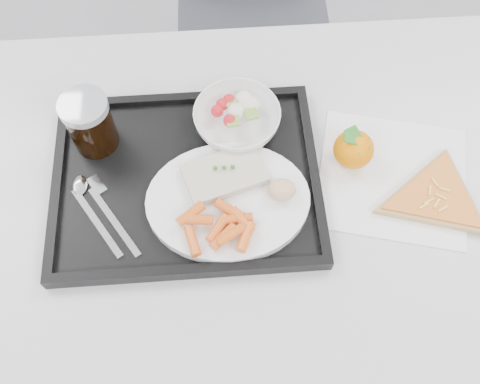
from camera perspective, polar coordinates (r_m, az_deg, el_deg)
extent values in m
cube|color=silver|center=(0.92, -2.23, -1.73)|extent=(1.20, 0.80, 0.03)
cylinder|color=#47474C|center=(1.51, -23.32, 2.34)|extent=(0.04, 0.04, 0.72)
cylinder|color=#47474C|center=(1.51, 18.59, 4.93)|extent=(0.04, 0.04, 0.72)
cube|color=#36373D|center=(1.53, 1.58, 15.48)|extent=(0.43, 0.43, 0.04)
cylinder|color=#47474C|center=(1.60, -4.55, 4.57)|extent=(0.02, 0.02, 0.43)
cylinder|color=#47474C|center=(1.62, 8.28, 5.30)|extent=(0.02, 0.02, 0.43)
cylinder|color=#47474C|center=(1.82, -4.94, 14.15)|extent=(0.02, 0.02, 0.43)
cylinder|color=#47474C|center=(1.84, 6.68, 14.70)|extent=(0.02, 0.02, 0.43)
cube|color=black|center=(0.92, -5.70, 1.23)|extent=(0.45, 0.35, 0.01)
cube|color=black|center=(1.00, -6.00, 9.95)|extent=(0.45, 0.02, 0.01)
cube|color=black|center=(0.84, -5.50, -8.30)|extent=(0.45, 0.02, 0.01)
cube|color=black|center=(0.92, 7.82, 2.47)|extent=(0.02, 0.32, 0.01)
cube|color=black|center=(0.95, -18.95, 0.75)|extent=(0.02, 0.32, 0.01)
cylinder|color=white|center=(0.88, -1.29, -0.97)|extent=(0.27, 0.27, 0.02)
cube|color=beige|center=(0.88, -1.67, 1.91)|extent=(0.15, 0.11, 0.02)
sphere|color=#236B1C|center=(0.87, -2.63, 2.56)|extent=(0.01, 0.01, 0.01)
sphere|color=#236B1C|center=(0.87, -1.71, 2.62)|extent=(0.01, 0.01, 0.01)
sphere|color=#236B1C|center=(0.87, -0.79, 2.68)|extent=(0.01, 0.01, 0.01)
ellipsoid|color=#E7C986|center=(0.86, 4.48, 0.24)|extent=(0.06, 0.05, 0.03)
imported|color=white|center=(0.95, -0.32, 7.72)|extent=(0.15, 0.15, 0.05)
cylinder|color=black|center=(0.94, -15.62, 6.89)|extent=(0.08, 0.08, 0.10)
cylinder|color=#A5A8AD|center=(0.90, -16.42, 8.77)|extent=(0.08, 0.08, 0.01)
cube|color=silver|center=(0.90, -15.02, -3.17)|extent=(0.09, 0.13, 0.00)
ellipsoid|color=silver|center=(0.94, -16.71, 0.70)|extent=(0.04, 0.05, 0.01)
cube|color=silver|center=(0.89, -13.27, -3.08)|extent=(0.09, 0.13, 0.00)
cube|color=silver|center=(0.93, -15.02, 0.75)|extent=(0.04, 0.04, 0.00)
cube|color=white|center=(0.96, 15.94, 1.56)|extent=(0.30, 0.30, 0.00)
ellipsoid|color=orange|center=(0.94, 12.02, 4.47)|extent=(0.07, 0.07, 0.06)
cube|color=#236B1C|center=(0.91, 12.37, 5.48)|extent=(0.04, 0.05, 0.02)
cube|color=#236B1C|center=(0.91, 12.37, 5.48)|extent=(0.05, 0.03, 0.02)
cylinder|color=tan|center=(0.96, 20.09, -0.56)|extent=(0.26, 0.26, 0.01)
cylinder|color=#A22806|center=(0.95, 20.24, -0.33)|extent=(0.23, 0.23, 0.00)
cube|color=#EABC47|center=(0.96, 20.12, 0.88)|extent=(0.01, 0.02, 0.00)
cube|color=#EABC47|center=(0.95, 20.64, -0.47)|extent=(0.02, 0.01, 0.00)
cube|color=#EABC47|center=(0.96, 20.93, 0.27)|extent=(0.02, 0.01, 0.00)
cube|color=#EABC47|center=(0.94, 19.48, -0.93)|extent=(0.02, 0.01, 0.00)
cube|color=#EABC47|center=(0.94, 20.24, -1.15)|extent=(0.02, 0.02, 0.00)
cube|color=#EABC47|center=(0.94, 20.83, -1.68)|extent=(0.02, 0.01, 0.00)
cube|color=#EABC47|center=(0.93, 19.04, -1.41)|extent=(0.02, 0.01, 0.00)
cube|color=#EABC47|center=(0.95, 19.59, 0.17)|extent=(0.01, 0.02, 0.00)
cylinder|color=#D8581A|center=(0.84, -2.38, -3.91)|extent=(0.04, 0.05, 0.02)
cylinder|color=#D8581A|center=(0.84, -0.31, -2.88)|extent=(0.05, 0.02, 0.02)
cylinder|color=#D8581A|center=(0.84, 0.21, -3.05)|extent=(0.04, 0.05, 0.02)
cylinder|color=#D8581A|center=(0.85, -1.10, -1.91)|extent=(0.05, 0.04, 0.02)
cylinder|color=#D8581A|center=(0.82, 0.64, -4.83)|extent=(0.03, 0.05, 0.02)
cylinder|color=#D8581A|center=(0.84, -4.55, -2.95)|extent=(0.05, 0.02, 0.02)
cylinder|color=#D8581A|center=(0.82, -0.99, -4.59)|extent=(0.05, 0.04, 0.02)
cylinder|color=#D8581A|center=(0.83, -5.10, -5.24)|extent=(0.03, 0.05, 0.02)
cylinder|color=#D8581A|center=(0.84, -5.29, -2.33)|extent=(0.05, 0.04, 0.02)
cylinder|color=#D8581A|center=(0.83, -1.78, -4.81)|extent=(0.05, 0.05, 0.02)
sphere|color=red|center=(0.95, -1.92, 9.33)|extent=(0.02, 0.02, 0.02)
sphere|color=red|center=(0.94, -2.45, 8.63)|extent=(0.02, 0.02, 0.02)
sphere|color=red|center=(0.96, -1.18, 9.76)|extent=(0.02, 0.02, 0.02)
sphere|color=red|center=(0.93, -1.11, 7.61)|extent=(0.02, 0.02, 0.02)
ellipsoid|color=silver|center=(0.96, 0.43, 9.86)|extent=(0.03, 0.03, 0.03)
ellipsoid|color=silver|center=(0.95, 1.17, 9.28)|extent=(0.03, 0.03, 0.03)
ellipsoid|color=silver|center=(0.94, -0.42, 8.58)|extent=(0.03, 0.03, 0.03)
cube|color=olive|center=(0.93, 1.20, 8.33)|extent=(0.03, 0.03, 0.00)
cube|color=olive|center=(0.92, -0.76, 7.59)|extent=(0.03, 0.03, 0.00)
cube|color=olive|center=(0.95, -1.13, 9.58)|extent=(0.03, 0.03, 0.00)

